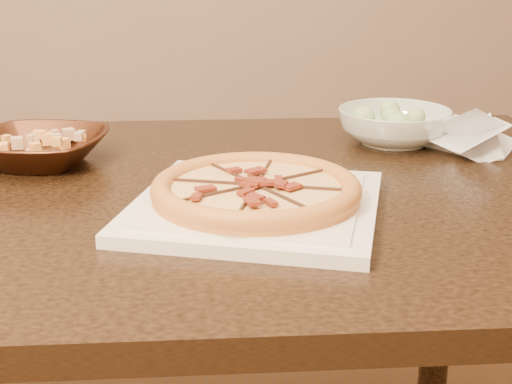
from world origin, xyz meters
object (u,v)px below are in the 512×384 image
bronze_bowl (40,149)px  salad_bowl (394,126)px  plate (256,205)px  pizza (256,189)px  dining_table (182,247)px

bronze_bowl → salad_bowl: bearing=3.0°
plate → pizza: (-0.00, 0.00, 0.02)m
bronze_bowl → salad_bowl: salad_bowl is taller
plate → salad_bowl: (0.32, 0.32, 0.02)m
dining_table → plate: 0.20m
plate → dining_table: bearing=127.6°
dining_table → bronze_bowl: size_ratio=6.78×
pizza → salad_bowl: (0.32, 0.32, -0.00)m
salad_bowl → pizza: bearing=-134.5°
dining_table → bronze_bowl: bronze_bowl is taller
bronze_bowl → salad_bowl: 0.64m
dining_table → salad_bowl: 0.48m
pizza → salad_bowl: size_ratio=1.40×
dining_table → pizza: pizza is taller
bronze_bowl → dining_table: bearing=-35.7°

